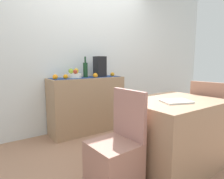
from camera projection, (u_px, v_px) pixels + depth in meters
The scene contains 18 objects.
ground_plane at pixel (128, 150), 2.58m from camera, with size 6.40×6.40×0.02m, color #A0745A.
room_wall_rear at pixel (85, 49), 3.34m from camera, with size 6.40×0.06×2.70m, color silver.
sideboard_console at pixel (87, 105), 3.20m from camera, with size 1.21×0.42×0.89m, color tan.
table_runner at pixel (87, 77), 3.13m from camera, with size 1.14×0.32×0.01m, color navy.
fruit_bowl at pixel (74, 76), 3.00m from camera, with size 0.22×0.22×0.07m, color white.
apple_rear at pixel (76, 71), 3.04m from camera, with size 0.08×0.08×0.08m, color gold.
apple_center at pixel (71, 71), 2.99m from camera, with size 0.08×0.08×0.08m, color #8FB433.
apple_left at pixel (75, 72), 2.93m from camera, with size 0.07×0.07×0.07m, color #AE3D26.
wine_bottle at pixel (85, 70), 3.10m from camera, with size 0.07×0.07×0.33m.
coffee_maker at pixel (100, 67), 3.25m from camera, with size 0.16×0.18×0.34m, color black.
orange_loose_end at pixel (95, 75), 3.08m from camera, with size 0.08×0.08×0.08m, color orange.
orange_loose_near_bowl at pixel (55, 77), 2.78m from camera, with size 0.08×0.08×0.08m, color orange.
orange_loose_mid at pixel (66, 77), 2.87m from camera, with size 0.07×0.07×0.07m, color orange.
orange_loose_far at pixel (112, 74), 3.36m from camera, with size 0.07×0.07×0.07m, color orange.
dining_table at pixel (171, 133), 2.15m from camera, with size 1.01×0.81×0.74m, color #A27E60.
open_book at pixel (176, 101), 1.97m from camera, with size 0.28×0.21×0.02m, color white.
chair_near_window at pixel (115, 162), 1.73m from camera, with size 0.42×0.42×0.90m.
chair_by_corner at pixel (208, 128), 2.60m from camera, with size 0.47×0.47×0.90m.
Camera 1 is at (-1.57, -1.87, 1.15)m, focal length 31.31 mm.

